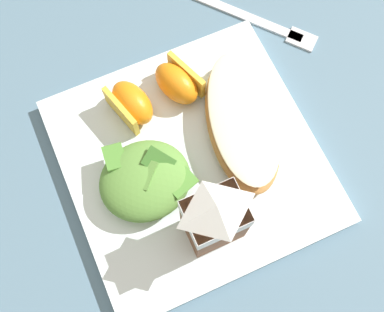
{
  "coord_description": "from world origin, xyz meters",
  "views": [
    {
      "loc": [
        0.07,
        0.15,
        0.53
      ],
      "look_at": [
        0.0,
        0.0,
        0.03
      ],
      "focal_mm": 44.43,
      "sensor_mm": 36.0,
      "label": 1
    }
  ],
  "objects_px": {
    "white_plate": "(192,161)",
    "green_salad_pile": "(145,180)",
    "milk_carton": "(215,217)",
    "metal_fork": "(259,21)",
    "orange_wedge_front": "(178,82)",
    "cheesy_pizza_bread": "(243,121)",
    "orange_wedge_middle": "(131,104)"
  },
  "relations": [
    {
      "from": "white_plate",
      "to": "orange_wedge_middle",
      "type": "bearing_deg",
      "value": -64.64
    },
    {
      "from": "cheesy_pizza_bread",
      "to": "green_salad_pile",
      "type": "height_order",
      "value": "green_salad_pile"
    },
    {
      "from": "green_salad_pile",
      "to": "orange_wedge_front",
      "type": "relative_size",
      "value": 1.49
    },
    {
      "from": "cheesy_pizza_bread",
      "to": "orange_wedge_front",
      "type": "bearing_deg",
      "value": -57.16
    },
    {
      "from": "green_salad_pile",
      "to": "metal_fork",
      "type": "distance_m",
      "value": 0.26
    },
    {
      "from": "orange_wedge_front",
      "to": "cheesy_pizza_bread",
      "type": "bearing_deg",
      "value": 122.84
    },
    {
      "from": "cheesy_pizza_bread",
      "to": "milk_carton",
      "type": "bearing_deg",
      "value": 49.36
    },
    {
      "from": "white_plate",
      "to": "orange_wedge_front",
      "type": "relative_size",
      "value": 4.07
    },
    {
      "from": "white_plate",
      "to": "milk_carton",
      "type": "height_order",
      "value": "milk_carton"
    },
    {
      "from": "white_plate",
      "to": "milk_carton",
      "type": "xyz_separation_m",
      "value": [
        0.01,
        0.08,
        0.07
      ]
    },
    {
      "from": "green_salad_pile",
      "to": "milk_carton",
      "type": "relative_size",
      "value": 0.93
    },
    {
      "from": "cheesy_pizza_bread",
      "to": "orange_wedge_middle",
      "type": "relative_size",
      "value": 2.73
    },
    {
      "from": "cheesy_pizza_bread",
      "to": "orange_wedge_front",
      "type": "relative_size",
      "value": 2.68
    },
    {
      "from": "white_plate",
      "to": "green_salad_pile",
      "type": "xyz_separation_m",
      "value": [
        0.06,
        0.01,
        0.03
      ]
    },
    {
      "from": "milk_carton",
      "to": "metal_fork",
      "type": "relative_size",
      "value": 0.71
    },
    {
      "from": "milk_carton",
      "to": "orange_wedge_front",
      "type": "relative_size",
      "value": 1.6
    },
    {
      "from": "green_salad_pile",
      "to": "orange_wedge_front",
      "type": "xyz_separation_m",
      "value": [
        -0.08,
        -0.09,
        -0.0
      ]
    },
    {
      "from": "cheesy_pizza_bread",
      "to": "orange_wedge_front",
      "type": "xyz_separation_m",
      "value": [
        0.05,
        -0.07,
        0.0
      ]
    },
    {
      "from": "green_salad_pile",
      "to": "milk_carton",
      "type": "height_order",
      "value": "milk_carton"
    },
    {
      "from": "orange_wedge_front",
      "to": "metal_fork",
      "type": "xyz_separation_m",
      "value": [
        -0.14,
        -0.05,
        -0.03
      ]
    },
    {
      "from": "milk_carton",
      "to": "orange_wedge_middle",
      "type": "height_order",
      "value": "milk_carton"
    },
    {
      "from": "green_salad_pile",
      "to": "metal_fork",
      "type": "relative_size",
      "value": 0.66
    },
    {
      "from": "cheesy_pizza_bread",
      "to": "orange_wedge_front",
      "type": "distance_m",
      "value": 0.09
    },
    {
      "from": "white_plate",
      "to": "metal_fork",
      "type": "distance_m",
      "value": 0.21
    },
    {
      "from": "white_plate",
      "to": "milk_carton",
      "type": "bearing_deg",
      "value": 81.38
    },
    {
      "from": "green_salad_pile",
      "to": "milk_carton",
      "type": "bearing_deg",
      "value": 122.24
    },
    {
      "from": "white_plate",
      "to": "green_salad_pile",
      "type": "height_order",
      "value": "green_salad_pile"
    },
    {
      "from": "milk_carton",
      "to": "white_plate",
      "type": "bearing_deg",
      "value": -98.62
    },
    {
      "from": "cheesy_pizza_bread",
      "to": "metal_fork",
      "type": "height_order",
      "value": "cheesy_pizza_bread"
    },
    {
      "from": "milk_carton",
      "to": "metal_fork",
      "type": "height_order",
      "value": "milk_carton"
    },
    {
      "from": "white_plate",
      "to": "orange_wedge_front",
      "type": "distance_m",
      "value": 0.09
    },
    {
      "from": "white_plate",
      "to": "metal_fork",
      "type": "bearing_deg",
      "value": -138.37
    }
  ]
}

